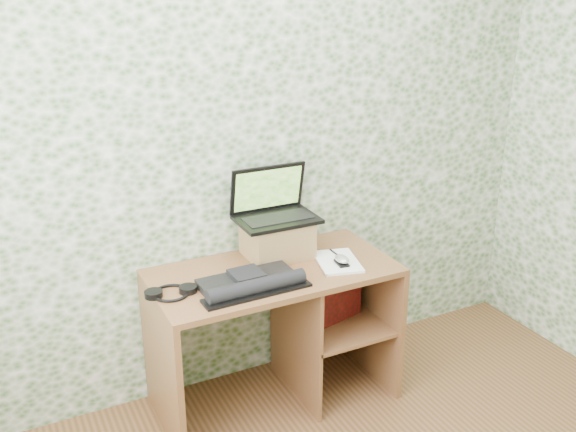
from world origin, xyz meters
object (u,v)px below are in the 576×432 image
riser (277,238)px  notepad (338,262)px  desk (285,312)px  laptop (273,207)px  keyboard (251,283)px

riser → notepad: bearing=-43.0°
desk → laptop: bearing=85.4°
laptop → riser: bearing=-89.7°
notepad → riser: bearing=151.6°
keyboard → desk: bearing=30.4°
laptop → notepad: 0.43m
keyboard → notepad: (0.50, 0.06, -0.02)m
keyboard → riser: bearing=44.4°
riser → laptop: laptop is taller
laptop → keyboard: bearing=-129.7°
riser → keyboard: (-0.26, -0.27, -0.07)m
desk → riser: size_ratio=3.80×
riser → notepad: 0.33m
laptop → keyboard: 0.47m
riser → notepad: size_ratio=1.12×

